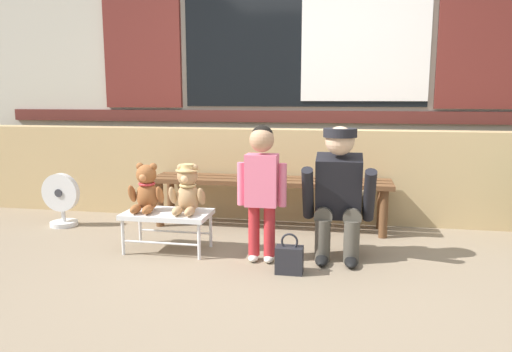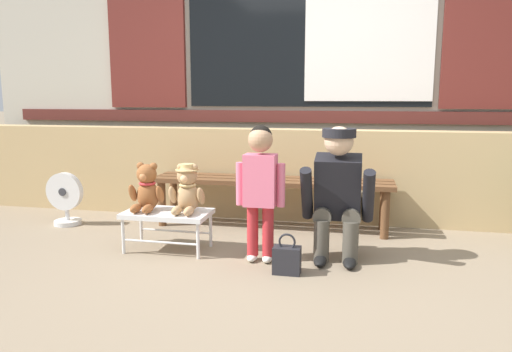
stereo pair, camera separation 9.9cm
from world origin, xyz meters
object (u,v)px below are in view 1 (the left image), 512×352
(wooden_bench_long, at_px, (269,186))
(adult_crouching, at_px, (340,193))
(teddy_bear_plain, at_px, (146,190))
(floor_fan, at_px, (61,200))
(teddy_bear_with_hat, at_px, (187,190))
(small_display_bench, at_px, (167,216))
(handbag_on_ground, at_px, (289,259))
(child_standing, at_px, (262,178))

(wooden_bench_long, distance_m, adult_crouching, 0.95)
(teddy_bear_plain, bearing_deg, adult_crouching, 2.75)
(wooden_bench_long, height_order, floor_fan, floor_fan)
(teddy_bear_plain, bearing_deg, teddy_bear_with_hat, 0.13)
(small_display_bench, relative_size, teddy_bear_plain, 1.76)
(wooden_bench_long, xyz_separation_m, handbag_on_ground, (0.31, -1.09, -0.28))
(adult_crouching, height_order, floor_fan, adult_crouching)
(floor_fan, bearing_deg, handbag_on_ground, -20.11)
(child_standing, bearing_deg, adult_crouching, 16.92)
(floor_fan, bearing_deg, child_standing, -16.76)
(small_display_bench, distance_m, teddy_bear_with_hat, 0.26)
(wooden_bench_long, distance_m, small_display_bench, 1.02)
(teddy_bear_with_hat, relative_size, floor_fan, 0.76)
(handbag_on_ground, height_order, floor_fan, floor_fan)
(adult_crouching, distance_m, floor_fan, 2.49)
(wooden_bench_long, height_order, handbag_on_ground, wooden_bench_long)
(teddy_bear_with_hat, distance_m, handbag_on_ground, 0.93)
(wooden_bench_long, height_order, adult_crouching, adult_crouching)
(small_display_bench, bearing_deg, wooden_bench_long, 50.63)
(teddy_bear_with_hat, height_order, handbag_on_ground, teddy_bear_with_hat)
(child_standing, bearing_deg, teddy_bear_with_hat, 170.65)
(child_standing, distance_m, handbag_on_ground, 0.58)
(floor_fan, bearing_deg, teddy_bear_with_hat, -19.77)
(teddy_bear_with_hat, bearing_deg, teddy_bear_plain, -179.87)
(handbag_on_ground, bearing_deg, teddy_bear_with_hat, 159.30)
(child_standing, relative_size, adult_crouching, 1.01)
(wooden_bench_long, bearing_deg, child_standing, -84.45)
(small_display_bench, xyz_separation_m, teddy_bear_plain, (-0.16, 0.00, 0.20))
(teddy_bear_plain, distance_m, teddy_bear_with_hat, 0.32)
(small_display_bench, height_order, teddy_bear_with_hat, teddy_bear_with_hat)
(wooden_bench_long, distance_m, teddy_bear_plain, 1.13)
(small_display_bench, xyz_separation_m, floor_fan, (-1.18, 0.48, -0.03))
(teddy_bear_with_hat, distance_m, adult_crouching, 1.11)
(teddy_bear_with_hat, distance_m, child_standing, 0.59)
(small_display_bench, relative_size, floor_fan, 1.33)
(teddy_bear_with_hat, bearing_deg, floor_fan, 160.23)
(small_display_bench, relative_size, teddy_bear_with_hat, 1.76)
(child_standing, distance_m, floor_fan, 2.03)
(wooden_bench_long, bearing_deg, teddy_bear_plain, -135.72)
(teddy_bear_plain, distance_m, adult_crouching, 1.43)
(adult_crouching, bearing_deg, floor_fan, 170.38)
(teddy_bear_plain, relative_size, floor_fan, 0.76)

